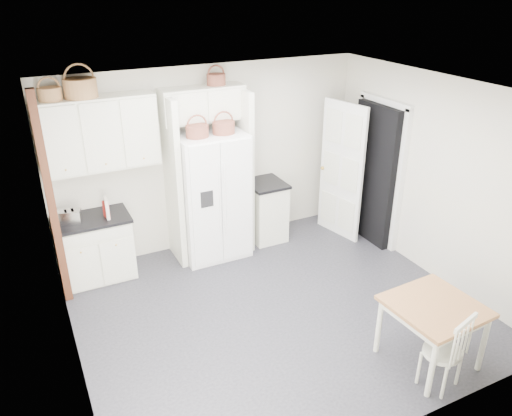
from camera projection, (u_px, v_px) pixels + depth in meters
floor at (276, 310)px, 6.00m from camera, size 4.50×4.50×0.00m
ceiling at (281, 93)px, 4.90m from camera, size 4.50×4.50×0.00m
wall_back at (211, 158)px, 7.07m from camera, size 4.50×0.00×4.50m
wall_left at (62, 259)px, 4.54m from camera, size 0.00×4.00×4.00m
wall_right at (433, 179)px, 6.35m from camera, size 0.00×4.00×4.00m
refrigerator at (211, 195)px, 6.89m from camera, size 0.92×0.74×1.78m
base_cab_left at (96, 249)px, 6.50m from camera, size 0.89×0.56×0.83m
base_cab_right at (265, 211)px, 7.49m from camera, size 0.49×0.59×0.87m
dining_table at (430, 333)px, 5.07m from camera, size 0.88×0.88×0.70m
windsor_chair at (442, 352)px, 4.75m from camera, size 0.47×0.44×0.80m
counter_left at (91, 219)px, 6.31m from camera, size 0.93×0.60×0.04m
counter_right at (266, 184)px, 7.30m from camera, size 0.53×0.63×0.04m
toaster at (70, 217)px, 6.11m from camera, size 0.30×0.22×0.18m
cookbook_red at (106, 210)px, 6.27m from camera, size 0.06×0.15×0.21m
cookbook_cream at (107, 208)px, 6.26m from camera, size 0.05×0.18×0.26m
basket_upper_a at (50, 94)px, 5.66m from camera, size 0.27×0.27×0.15m
basket_upper_b at (81, 88)px, 5.78m from camera, size 0.38×0.38×0.22m
basket_bridge_b at (216, 79)px, 6.48m from camera, size 0.25×0.25×0.14m
basket_fridge_a at (197, 131)px, 6.33m from camera, size 0.29×0.29×0.16m
basket_fridge_b at (224, 128)px, 6.47m from camera, size 0.30×0.30×0.16m
upper_cabinet at (99, 134)px, 6.08m from camera, size 1.40×0.34×0.90m
bridge_cabinet at (202, 104)px, 6.53m from camera, size 1.12×0.34×0.45m
fridge_panel_left at (173, 183)px, 6.63m from camera, size 0.08×0.60×2.30m
fridge_panel_right at (243, 171)px, 7.04m from camera, size 0.08×0.60×2.30m
trim_post at (51, 203)px, 5.66m from camera, size 0.09×0.09×2.60m
doorway_void at (375, 175)px, 7.24m from camera, size 0.18×0.85×2.05m
door_slab at (341, 171)px, 7.37m from camera, size 0.21×0.79×2.05m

